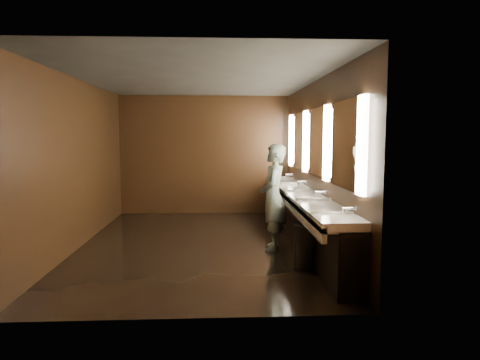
# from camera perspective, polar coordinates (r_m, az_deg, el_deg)

# --- Properties ---
(floor) EXTENTS (6.00, 6.00, 0.00)m
(floor) POSITION_cam_1_polar(r_m,az_deg,el_deg) (7.47, -5.36, -8.52)
(floor) COLOR black
(floor) RESTS_ON ground
(ceiling) EXTENTS (4.00, 6.00, 0.02)m
(ceiling) POSITION_cam_1_polar(r_m,az_deg,el_deg) (7.29, -5.59, 13.30)
(ceiling) COLOR #2D2D2B
(ceiling) RESTS_ON wall_back
(wall_back) EXTENTS (4.00, 0.02, 2.80)m
(wall_back) POSITION_cam_1_polar(r_m,az_deg,el_deg) (10.24, -4.73, 3.35)
(wall_back) COLOR black
(wall_back) RESTS_ON floor
(wall_front) EXTENTS (4.00, 0.02, 2.80)m
(wall_front) POSITION_cam_1_polar(r_m,az_deg,el_deg) (4.26, -7.26, -0.37)
(wall_front) COLOR black
(wall_front) RESTS_ON floor
(wall_left) EXTENTS (0.02, 6.00, 2.80)m
(wall_left) POSITION_cam_1_polar(r_m,az_deg,el_deg) (7.60, -20.72, 2.07)
(wall_left) COLOR black
(wall_left) RESTS_ON floor
(wall_right) EXTENTS (0.02, 6.00, 2.80)m
(wall_right) POSITION_cam_1_polar(r_m,az_deg,el_deg) (7.43, 10.14, 2.28)
(wall_right) COLOR black
(wall_right) RESTS_ON floor
(sink_counter) EXTENTS (0.55, 5.40, 1.01)m
(sink_counter) POSITION_cam_1_polar(r_m,az_deg,el_deg) (7.50, 8.46, -4.62)
(sink_counter) COLOR black
(sink_counter) RESTS_ON floor
(mirror_band) EXTENTS (0.06, 5.03, 1.15)m
(mirror_band) POSITION_cam_1_polar(r_m,az_deg,el_deg) (7.41, 10.04, 4.98)
(mirror_band) COLOR #FCEBCC
(mirror_band) RESTS_ON wall_right
(person) EXTENTS (0.53, 0.70, 1.73)m
(person) POSITION_cam_1_polar(r_m,az_deg,el_deg) (6.99, 4.48, -2.30)
(person) COLOR #99CFE5
(person) RESTS_ON floor
(trash_bin) EXTENTS (0.44, 0.44, 0.62)m
(trash_bin) POSITION_cam_1_polar(r_m,az_deg,el_deg) (6.16, 9.01, -8.74)
(trash_bin) COLOR black
(trash_bin) RESTS_ON floor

